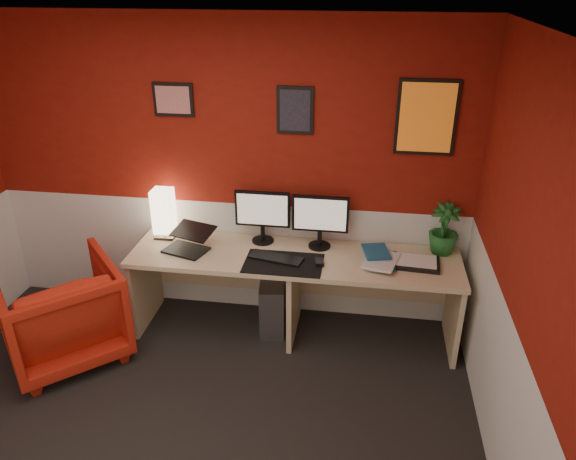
% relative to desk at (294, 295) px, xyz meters
% --- Properties ---
extents(ground, '(4.00, 3.50, 0.01)m').
position_rel_desk_xyz_m(ground, '(-0.62, -1.41, -0.36)').
color(ground, black).
rests_on(ground, ground).
extents(ceiling, '(4.00, 3.50, 0.01)m').
position_rel_desk_xyz_m(ceiling, '(-0.62, -1.41, 2.13)').
color(ceiling, white).
rests_on(ceiling, ground).
extents(wall_back, '(4.00, 0.01, 2.50)m').
position_rel_desk_xyz_m(wall_back, '(-0.62, 0.34, 0.89)').
color(wall_back, maroon).
rests_on(wall_back, ground).
extents(wall_right, '(0.01, 3.50, 2.50)m').
position_rel_desk_xyz_m(wall_right, '(1.38, -1.41, 0.89)').
color(wall_right, maroon).
rests_on(wall_right, ground).
extents(wainscot_back, '(4.00, 0.01, 1.00)m').
position_rel_desk_xyz_m(wainscot_back, '(-0.62, 0.34, 0.14)').
color(wainscot_back, silver).
rests_on(wainscot_back, ground).
extents(wainscot_right, '(0.01, 3.50, 1.00)m').
position_rel_desk_xyz_m(wainscot_right, '(1.38, -1.41, 0.14)').
color(wainscot_right, silver).
rests_on(wainscot_right, ground).
extents(desk, '(2.60, 0.65, 0.73)m').
position_rel_desk_xyz_m(desk, '(0.00, 0.00, 0.00)').
color(desk, '#D0B785').
rests_on(desk, ground).
extents(shoji_lamp, '(0.16, 0.16, 0.40)m').
position_rel_desk_xyz_m(shoji_lamp, '(-1.11, 0.18, 0.56)').
color(shoji_lamp, '#FFE5B2').
rests_on(shoji_lamp, desk).
extents(laptop, '(0.38, 0.32, 0.22)m').
position_rel_desk_xyz_m(laptop, '(-0.87, -0.05, 0.47)').
color(laptop, black).
rests_on(laptop, desk).
extents(monitor_left, '(0.45, 0.06, 0.58)m').
position_rel_desk_xyz_m(monitor_left, '(-0.29, 0.21, 0.66)').
color(monitor_left, black).
rests_on(monitor_left, desk).
extents(monitor_right, '(0.45, 0.06, 0.58)m').
position_rel_desk_xyz_m(monitor_right, '(0.18, 0.18, 0.66)').
color(monitor_right, black).
rests_on(monitor_right, desk).
extents(desk_mat, '(0.60, 0.38, 0.01)m').
position_rel_desk_xyz_m(desk_mat, '(-0.06, -0.13, 0.37)').
color(desk_mat, black).
rests_on(desk_mat, desk).
extents(keyboard, '(0.44, 0.23, 0.02)m').
position_rel_desk_xyz_m(keyboard, '(-0.13, -0.08, 0.38)').
color(keyboard, black).
rests_on(keyboard, desk_mat).
extents(mouse, '(0.08, 0.11, 0.03)m').
position_rel_desk_xyz_m(mouse, '(0.21, -0.11, 0.39)').
color(mouse, black).
rests_on(mouse, desk_mat).
extents(book_bottom, '(0.25, 0.32, 0.03)m').
position_rel_desk_xyz_m(book_bottom, '(0.57, 0.01, 0.38)').
color(book_bottom, '#1A5278').
rests_on(book_bottom, desk).
extents(book_middle, '(0.31, 0.37, 0.02)m').
position_rel_desk_xyz_m(book_middle, '(0.56, -0.03, 0.41)').
color(book_middle, silver).
rests_on(book_middle, book_bottom).
extents(book_top, '(0.24, 0.29, 0.02)m').
position_rel_desk_xyz_m(book_top, '(0.54, 0.02, 0.43)').
color(book_top, '#1A5278').
rests_on(book_top, book_middle).
extents(zen_tray, '(0.37, 0.28, 0.03)m').
position_rel_desk_xyz_m(zen_tray, '(0.94, -0.00, 0.38)').
color(zen_tray, black).
rests_on(zen_tray, desk).
extents(potted_plant, '(0.27, 0.27, 0.41)m').
position_rel_desk_xyz_m(potted_plant, '(1.15, 0.23, 0.57)').
color(potted_plant, '#19591E').
rests_on(potted_plant, desk).
extents(pc_tower, '(0.25, 0.47, 0.45)m').
position_rel_desk_xyz_m(pc_tower, '(-0.19, 0.07, -0.14)').
color(pc_tower, '#99999E').
rests_on(pc_tower, ground).
extents(armchair, '(1.19, 1.19, 0.78)m').
position_rel_desk_xyz_m(armchair, '(-1.73, -0.54, 0.02)').
color(armchair, red).
rests_on(armchair, ground).
extents(art_left, '(0.32, 0.02, 0.26)m').
position_rel_desk_xyz_m(art_left, '(-1.00, 0.33, 1.49)').
color(art_left, red).
rests_on(art_left, wall_back).
extents(art_center, '(0.28, 0.02, 0.36)m').
position_rel_desk_xyz_m(art_center, '(-0.04, 0.33, 1.44)').
color(art_center, black).
rests_on(art_center, wall_back).
extents(art_right, '(0.44, 0.02, 0.56)m').
position_rel_desk_xyz_m(art_right, '(0.93, 0.33, 1.42)').
color(art_right, orange).
rests_on(art_right, wall_back).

